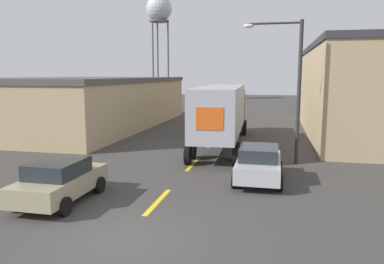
% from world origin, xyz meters
% --- Properties ---
extents(ground_plane, '(160.00, 160.00, 0.00)m').
position_xyz_m(ground_plane, '(0.00, 0.00, 0.00)').
color(ground_plane, '#3D3A38').
extents(road_centerline, '(0.20, 15.04, 0.01)m').
position_xyz_m(road_centerline, '(0.00, 9.28, 0.00)').
color(road_centerline, yellow).
rests_on(road_centerline, ground_plane).
extents(warehouse_left, '(13.33, 23.15, 4.42)m').
position_xyz_m(warehouse_left, '(-13.22, 21.71, 2.22)').
color(warehouse_left, tan).
rests_on(warehouse_left, ground_plane).
extents(warehouse_right, '(10.51, 23.63, 6.94)m').
position_xyz_m(warehouse_right, '(11.81, 23.20, 3.48)').
color(warehouse_right, tan).
rests_on(warehouse_right, ground_plane).
extents(semi_truck, '(3.26, 13.48, 3.96)m').
position_xyz_m(semi_truck, '(0.77, 15.00, 2.38)').
color(semi_truck, black).
rests_on(semi_truck, ground_plane).
extents(parked_car_right_near, '(2.07, 4.12, 1.58)m').
position_xyz_m(parked_car_right_near, '(3.53, 6.81, 0.82)').
color(parked_car_right_near, '#B2B2B7').
rests_on(parked_car_right_near, ground_plane).
extents(parked_car_left_near, '(2.07, 4.12, 1.58)m').
position_xyz_m(parked_car_left_near, '(-3.53, 2.47, 0.82)').
color(parked_car_left_near, tan).
rests_on(parked_car_left_near, ground_plane).
extents(water_tower, '(4.61, 4.61, 18.67)m').
position_xyz_m(water_tower, '(-16.71, 56.71, 15.99)').
color(water_tower, '#47474C').
rests_on(water_tower, ground_plane).
extents(street_lamp, '(3.03, 0.32, 7.43)m').
position_xyz_m(street_lamp, '(4.92, 10.60, 4.39)').
color(street_lamp, '#2D2D30').
rests_on(street_lamp, ground_plane).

